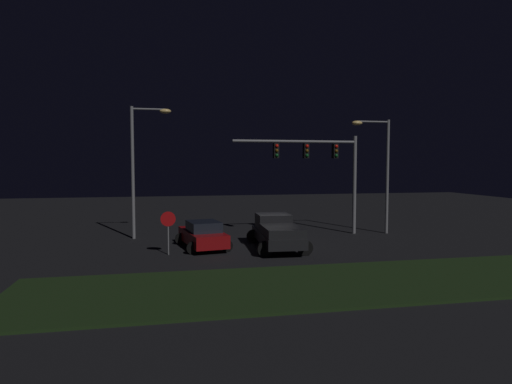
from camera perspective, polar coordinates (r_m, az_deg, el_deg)
ground_plane at (r=25.36m, az=2.05°, el=-6.91°), size 80.00×80.00×0.00m
grass_median at (r=17.38m, az=8.80°, el=-11.73°), size 23.30×5.91×0.10m
pickup_truck at (r=24.24m, az=2.71°, el=-5.01°), size 3.03×5.48×1.80m
car_sedan at (r=24.53m, az=-6.92°, el=-5.54°), size 2.98×4.65×1.51m
traffic_signal_gantry at (r=28.93m, az=8.32°, el=4.12°), size 8.32×0.56×6.50m
street_lamp_left at (r=28.12m, az=-14.79°, el=4.53°), size 2.47×0.44×8.18m
street_lamp_right at (r=30.27m, az=15.81°, el=3.85°), size 2.67×0.44×7.58m
stop_sign at (r=22.88m, az=-11.36°, el=-4.17°), size 0.76×0.08×2.23m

